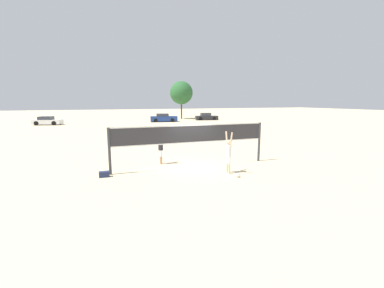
% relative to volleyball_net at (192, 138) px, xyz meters
% --- Properties ---
extents(ground_plane, '(200.00, 200.00, 0.00)m').
position_rel_volleyball_net_xyz_m(ground_plane, '(0.00, 0.00, -1.66)').
color(ground_plane, beige).
extents(volleyball_net, '(8.85, 0.14, 2.37)m').
position_rel_volleyball_net_xyz_m(volleyball_net, '(0.00, 0.00, 0.00)').
color(volleyball_net, '#38383D').
rests_on(volleyball_net, ground_plane).
extents(player_spiker, '(0.28, 0.70, 2.13)m').
position_rel_volleyball_net_xyz_m(player_spiker, '(1.33, -1.77, -0.53)').
color(player_spiker, beige).
rests_on(player_spiker, ground_plane).
extents(player_blocker, '(0.28, 0.69, 2.03)m').
position_rel_volleyball_net_xyz_m(player_blocker, '(-1.47, 1.28, -0.60)').
color(player_blocker, tan).
rests_on(player_blocker, ground_plane).
extents(volleyball, '(0.21, 0.21, 0.21)m').
position_rel_volleyball_net_xyz_m(volleyball, '(1.42, -2.60, -1.55)').
color(volleyball, silver).
rests_on(volleyball, ground_plane).
extents(gear_bag, '(0.49, 0.26, 0.28)m').
position_rel_volleyball_net_xyz_m(gear_bag, '(-4.66, -0.37, -1.52)').
color(gear_bag, navy).
rests_on(gear_bag, ground_plane).
extents(parked_car_near, '(4.86, 2.53, 1.43)m').
position_rel_volleyball_net_xyz_m(parked_car_near, '(5.93, 30.90, -1.00)').
color(parked_car_near, navy).
rests_on(parked_car_near, ground_plane).
extents(parked_car_mid, '(4.38, 2.74, 1.29)m').
position_rel_volleyball_net_xyz_m(parked_car_mid, '(-12.18, 31.32, -1.07)').
color(parked_car_mid, silver).
rests_on(parked_car_mid, ground_plane).
extents(parked_car_far, '(4.51, 2.57, 1.36)m').
position_rel_volleyball_net_xyz_m(parked_car_far, '(14.66, 32.32, -1.05)').
color(parked_car_far, '#232328').
rests_on(parked_car_far, ground_plane).
extents(tree_left_cluster, '(4.61, 4.61, 7.54)m').
position_rel_volleyball_net_xyz_m(tree_left_cluster, '(11.21, 37.12, 3.57)').
color(tree_left_cluster, '#4C3823').
rests_on(tree_left_cluster, ground_plane).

